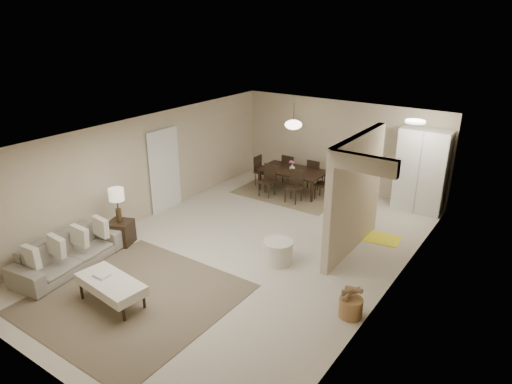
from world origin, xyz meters
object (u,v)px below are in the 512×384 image
Objects in this scene: pantry_cabinet at (422,171)px; wicker_basket at (351,307)px; sofa at (67,253)px; ottoman_bench at (111,285)px; round_pouf at (278,252)px; side_table at (121,233)px; dining_table at (292,181)px.

wicker_basket is (0.40, -5.06, -0.88)m from pantry_cabinet.
sofa is 1.71m from ottoman_bench.
ottoman_bench is at bearing -113.85° from pantry_cabinet.
wicker_basket is at bearing -22.94° from round_pouf.
round_pouf is (-1.51, -4.25, -0.82)m from pantry_cabinet.
side_table is at bearing 141.79° from ottoman_bench.
side_table is at bearing -158.92° from round_pouf.
sofa reaches higher than wicker_basket.
side_table is at bearing -130.83° from pantry_cabinet.
pantry_cabinet is at bearing 11.19° from dining_table.
side_table is 0.29× the size of dining_table.
dining_table is (1.52, 6.05, 0.00)m from sofa.
pantry_cabinet is 7.75m from ottoman_bench.
wicker_basket is (5.15, 0.44, -0.10)m from side_table.
wicker_basket is at bearing -85.48° from pantry_cabinet.
dining_table is at bearing 130.25° from wicker_basket.
sofa is 5.54× the size of wicker_basket.
pantry_cabinet is 1.54× the size of ottoman_bench.
ottoman_bench is at bearing -43.88° from side_table.
dining_table is at bearing 116.53° from round_pouf.
ottoman_bench is at bearing -107.57° from sofa.
sofa is at bearing -142.59° from round_pouf.
pantry_cabinet is 3.49× the size of round_pouf.
side_table is 0.87× the size of round_pouf.
sofa is 5.47m from wicker_basket.
side_table is 3.47m from round_pouf.
round_pouf is at bearing 157.06° from wicker_basket.
pantry_cabinet is 7.31m from side_table.
wicker_basket is (5.20, 1.70, -0.15)m from sofa.
sofa is 3.61× the size of round_pouf.
ottoman_bench is at bearing -89.60° from dining_table.
ottoman_bench reaches higher than wicker_basket.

